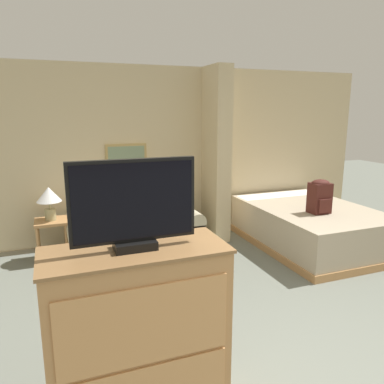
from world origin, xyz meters
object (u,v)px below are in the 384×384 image
object	(u,v)px
couch	(135,230)
backpack	(320,196)
tv_dresser	(138,339)
tv	(134,206)
bed	(309,226)
table_lamp	(49,197)
coffee_table	(150,248)

from	to	relation	value
couch	backpack	world-z (taller)	backpack
tv_dresser	tv	size ratio (longest dim) A/B	1.63
tv_dresser	backpack	world-z (taller)	tv_dresser
bed	table_lamp	bearing A→B (deg)	167.83
coffee_table	tv	size ratio (longest dim) A/B	0.86
coffee_table	tv	bearing A→B (deg)	-106.31
couch	coffee_table	distance (m)	0.94
table_lamp	tv	xyz separation A→B (m)	(0.48, -3.05, 0.58)
table_lamp	tv_dresser	distance (m)	3.10
coffee_table	tv_dresser	world-z (taller)	tv_dresser
couch	coffee_table	size ratio (longest dim) A/B	2.97
coffee_table	backpack	world-z (taller)	backpack
tv	table_lamp	bearing A→B (deg)	98.87
tv	backpack	distance (m)	3.61
tv_dresser	tv	distance (m)	0.85
coffee_table	table_lamp	distance (m)	1.55
coffee_table	bed	xyz separation A→B (m)	(2.48, 0.23, -0.07)
table_lamp	tv_dresser	size ratio (longest dim) A/B	0.38
tv_dresser	backpack	bearing A→B (deg)	33.53
tv_dresser	bed	world-z (taller)	tv_dresser
coffee_table	bed	bearing A→B (deg)	5.37
table_lamp	coffee_table	bearing A→B (deg)	-42.95
table_lamp	backpack	bearing A→B (deg)	-17.48
couch	backpack	xyz separation A→B (m)	(2.34, -1.02, 0.52)
tv_dresser	table_lamp	bearing A→B (deg)	98.87
couch	bed	bearing A→B (deg)	-16.00
couch	table_lamp	distance (m)	1.23
coffee_table	table_lamp	xyz separation A→B (m)	(-1.07, 1.00, 0.49)
bed	backpack	size ratio (longest dim) A/B	4.69
tv	backpack	bearing A→B (deg)	33.52
couch	tv	world-z (taller)	tv
tv_dresser	backpack	xyz separation A→B (m)	(2.96, 1.96, 0.24)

